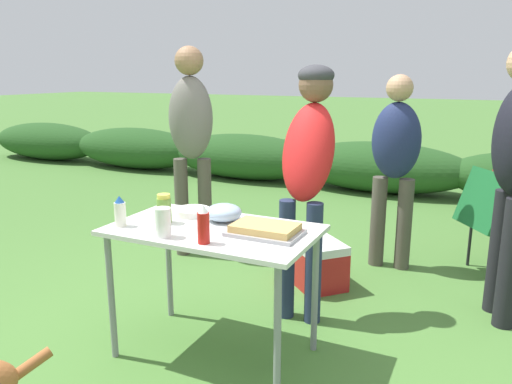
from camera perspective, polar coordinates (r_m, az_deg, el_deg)
name	(u,v)px	position (r m, az deg, el deg)	size (l,w,h in m)	color
ground_plane	(216,352)	(2.98, -4.63, -17.80)	(60.00, 60.00, 0.00)	#477533
shrub_hedge	(379,167)	(6.79, 13.90, 2.79)	(14.40, 0.90, 0.66)	#234C1E
folding_table	(213,242)	(2.70, -4.90, -5.66)	(1.10, 0.64, 0.74)	silver
food_tray	(265,230)	(2.55, 1.05, -4.34)	(0.37, 0.25, 0.06)	#9E9EA3
plate_stack	(192,212)	(2.92, -7.27, -2.24)	(0.20, 0.20, 0.04)	white
mixing_bowl	(224,212)	(2.78, -3.73, -2.35)	(0.20, 0.20, 0.10)	#99B2CC
paper_cup_stack	(163,222)	(2.54, -10.58, -3.44)	(0.08, 0.08, 0.15)	white
mayo_bottle	(120,212)	(2.77, -15.27, -2.20)	(0.06, 0.06, 0.17)	silver
ketchup_bottle	(203,225)	(2.41, -6.03, -3.73)	(0.06, 0.06, 0.20)	red
relish_jar	(164,209)	(2.78, -10.46, -1.90)	(0.08, 0.08, 0.16)	olive
standing_person_with_beanie	(308,160)	(3.11, 5.98, 3.65)	(0.33, 0.46, 1.59)	#232D4C
standing_person_in_red_jacket	(191,132)	(4.19, -7.42, 6.82)	(0.44, 0.39, 1.76)	#4C473D
standing_person_in_dark_puffer	(395,156)	(4.04, 15.63, 4.01)	(0.38, 0.28, 1.53)	#4C473D
camp_chair_green_behind_table	(499,217)	(4.26, 26.04, -2.57)	(0.75, 0.72, 0.83)	#19602D
cooler_box	(315,262)	(3.79, 6.73, -7.91)	(0.57, 0.56, 0.34)	#B21E1E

